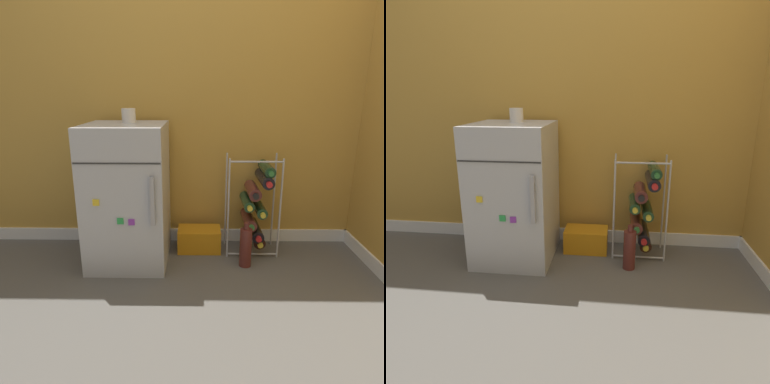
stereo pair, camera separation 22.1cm
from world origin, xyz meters
TOP-DOWN VIEW (x-y plane):
  - ground_plane at (0.00, 0.00)m, footprint 14.00×14.00m
  - wall_back at (0.00, 0.69)m, footprint 7.07×0.07m
  - mini_fridge at (-0.50, 0.36)m, footprint 0.49×0.54m
  - wine_rack at (0.34, 0.49)m, footprint 0.35×0.32m
  - soda_box at (-0.05, 0.50)m, footprint 0.29×0.19m
  - fridge_top_cup at (-0.48, 0.43)m, footprint 0.08×0.08m
  - loose_bottle_floor at (0.25, 0.27)m, footprint 0.08×0.08m

SIDE VIEW (x-z plane):
  - ground_plane at x=0.00m, z-range 0.00..0.00m
  - soda_box at x=-0.05m, z-range 0.00..0.16m
  - loose_bottle_floor at x=0.25m, z-range -0.02..0.27m
  - wine_rack at x=0.34m, z-range 0.00..0.67m
  - mini_fridge at x=-0.50m, z-range 0.00..0.88m
  - fridge_top_cup at x=-0.48m, z-range 0.88..0.97m
  - wall_back at x=0.00m, z-range -0.01..2.49m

